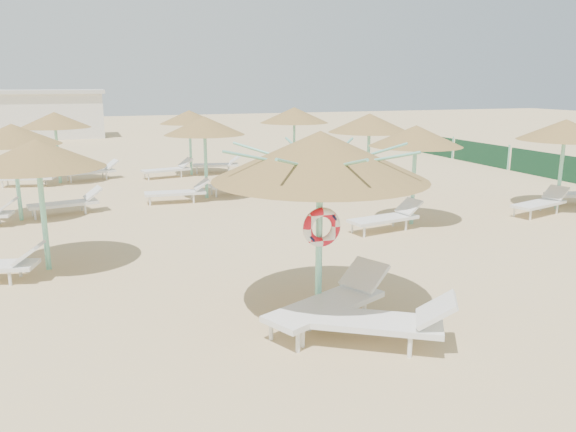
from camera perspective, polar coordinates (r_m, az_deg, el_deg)
name	(u,v)px	position (r m, az deg, el deg)	size (l,w,h in m)	color
ground	(331,323)	(9.15, 4.36, -10.79)	(120.00, 120.00, 0.00)	tan
main_palapa	(320,156)	(8.70, 3.28, 6.07)	(3.38, 3.38, 3.03)	#7AD4B6
lounger_main_a	(332,301)	(8.95, 4.52, -8.59)	(2.38, 1.58, 0.84)	white
lounger_main_b	(378,320)	(8.35, 9.14, -10.37)	(2.31, 1.81, 0.84)	white
palapa_field	(254,128)	(18.53, -3.47, 8.91)	(19.47, 13.56, 2.73)	#7AD4B6
service_hut	(41,114)	(42.70, -23.78, 9.48)	(8.40, 4.40, 3.25)	silver
windbreak_fence	(546,165)	(24.98, 24.71, 4.73)	(0.08, 19.84, 1.10)	#1A4E2C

